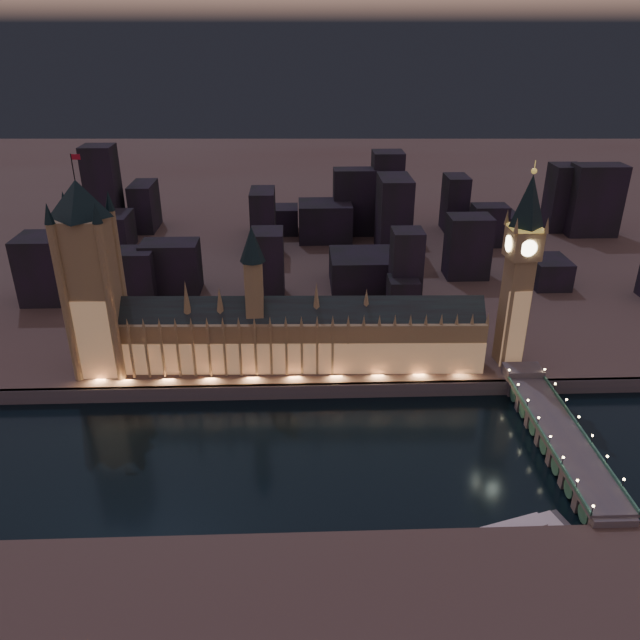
{
  "coord_description": "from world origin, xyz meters",
  "views": [
    {
      "loc": [
        -5.43,
        -234.13,
        176.24
      ],
      "look_at": [
        5.0,
        55.0,
        38.0
      ],
      "focal_mm": 35.0,
      "sensor_mm": 36.0,
      "label": 1
    }
  ],
  "objects_px": {
    "elizabeth_tower": "(522,256)",
    "river_boat": "(513,532)",
    "westminster_bridge": "(556,434)",
    "palace_of_westminster": "(292,335)",
    "victoria_tower": "(90,270)"
  },
  "relations": [
    {
      "from": "river_boat",
      "to": "victoria_tower",
      "type": "bearing_deg",
      "value": 146.96
    },
    {
      "from": "victoria_tower",
      "to": "palace_of_westminster",
      "type": "bearing_deg",
      "value": -0.1
    },
    {
      "from": "westminster_bridge",
      "to": "elizabeth_tower",
      "type": "bearing_deg",
      "value": 92.8
    },
    {
      "from": "palace_of_westminster",
      "to": "victoria_tower",
      "type": "distance_m",
      "value": 107.41
    },
    {
      "from": "elizabeth_tower",
      "to": "river_boat",
      "type": "relative_size",
      "value": 2.21
    },
    {
      "from": "palace_of_westminster",
      "to": "river_boat",
      "type": "xyz_separation_m",
      "value": [
        83.88,
        -119.75,
        -24.81
      ]
    },
    {
      "from": "palace_of_westminster",
      "to": "victoria_tower",
      "type": "xyz_separation_m",
      "value": [
        -100.5,
        0.17,
        37.9
      ]
    },
    {
      "from": "palace_of_westminster",
      "to": "victoria_tower",
      "type": "bearing_deg",
      "value": 179.9
    },
    {
      "from": "palace_of_westminster",
      "to": "westminster_bridge",
      "type": "distance_m",
      "value": 138.69
    },
    {
      "from": "elizabeth_tower",
      "to": "victoria_tower",
      "type": "bearing_deg",
      "value": -180.0
    },
    {
      "from": "river_boat",
      "to": "westminster_bridge",
      "type": "bearing_deg",
      "value": 55.99
    },
    {
      "from": "elizabeth_tower",
      "to": "river_boat",
      "type": "height_order",
      "value": "elizabeth_tower"
    },
    {
      "from": "elizabeth_tower",
      "to": "river_boat",
      "type": "xyz_separation_m",
      "value": [
        -33.62,
        -119.92,
        -67.25
      ]
    },
    {
      "from": "victoria_tower",
      "to": "river_boat",
      "type": "distance_m",
      "value": 228.71
    },
    {
      "from": "westminster_bridge",
      "to": "river_boat",
      "type": "relative_size",
      "value": 2.29
    }
  ]
}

